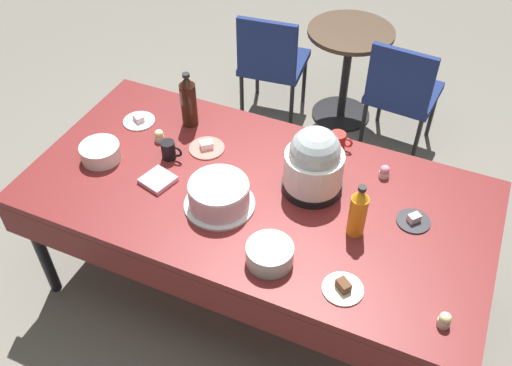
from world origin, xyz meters
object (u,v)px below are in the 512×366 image
(potluck_table, at_px, (256,200))
(slow_cooker, at_px, (314,163))
(dessert_plate_coral, at_px, (207,147))
(maroon_chair_left, at_px, (272,60))
(dessert_plate_cream, at_px, (343,288))
(frosted_layer_cake, at_px, (219,195))
(dessert_plate_charcoal, at_px, (413,220))
(soda_bottle_orange_juice, at_px, (358,212))
(coffee_mug_black, at_px, (169,150))
(cupcake_vanilla, at_px, (159,136))
(soda_bottle_cola, at_px, (188,101))
(round_cafe_table, at_px, (348,58))
(ceramic_snack_bowl, at_px, (100,152))
(cupcake_mint, at_px, (385,172))
(dessert_plate_white, at_px, (139,120))
(coffee_mug_red, at_px, (338,141))
(cupcake_cocoa, at_px, (445,320))
(glass_salad_bowl, at_px, (270,254))
(maroon_chair_right, at_px, (402,90))

(potluck_table, height_order, slow_cooker, slow_cooker)
(dessert_plate_coral, distance_m, maroon_chair_left, 1.36)
(dessert_plate_cream, bearing_deg, frosted_layer_cake, 161.44)
(dessert_plate_charcoal, relative_size, soda_bottle_orange_juice, 0.55)
(dessert_plate_coral, relative_size, coffee_mug_black, 1.61)
(cupcake_vanilla, height_order, soda_bottle_orange_juice, soda_bottle_orange_juice)
(dessert_plate_coral, xyz_separation_m, cupcake_vanilla, (-0.25, -0.04, 0.02))
(coffee_mug_black, xyz_separation_m, maroon_chair_left, (-0.05, 1.46, -0.31))
(soda_bottle_cola, bearing_deg, round_cafe_table, 70.88)
(ceramic_snack_bowl, height_order, cupcake_mint, ceramic_snack_bowl)
(dessert_plate_white, relative_size, coffee_mug_red, 1.42)
(dessert_plate_cream, relative_size, dessert_plate_coral, 0.92)
(cupcake_cocoa, bearing_deg, coffee_mug_black, 163.75)
(frosted_layer_cake, distance_m, coffee_mug_red, 0.71)
(ceramic_snack_bowl, xyz_separation_m, soda_bottle_orange_juice, (1.30, 0.04, 0.08))
(slow_cooker, relative_size, dessert_plate_cream, 2.05)
(maroon_chair_left, bearing_deg, coffee_mug_red, -52.60)
(cupcake_mint, bearing_deg, soda_bottle_orange_juice, -93.83)
(glass_salad_bowl, relative_size, maroon_chair_right, 0.24)
(soda_bottle_orange_juice, height_order, maroon_chair_left, soda_bottle_orange_juice)
(slow_cooker, relative_size, dessert_plate_coral, 1.89)
(glass_salad_bowl, height_order, maroon_chair_right, maroon_chair_right)
(soda_bottle_orange_juice, bearing_deg, potluck_table, 173.27)
(cupcake_cocoa, distance_m, cupcake_mint, 0.83)
(potluck_table, bearing_deg, soda_bottle_orange_juice, -6.73)
(ceramic_snack_bowl, distance_m, round_cafe_table, 2.00)
(dessert_plate_cream, distance_m, maroon_chair_left, 2.18)
(frosted_layer_cake, xyz_separation_m, dessert_plate_coral, (-0.24, 0.33, -0.05))
(potluck_table, bearing_deg, dessert_plate_cream, -34.54)
(dessert_plate_charcoal, distance_m, cupcake_vanilla, 1.33)
(soda_bottle_orange_juice, bearing_deg, maroon_chair_right, 93.91)
(dessert_plate_white, bearing_deg, glass_salad_bowl, -30.17)
(coffee_mug_black, distance_m, maroon_chair_left, 1.49)
(dessert_plate_cream, bearing_deg, cupcake_vanilla, 156.00)
(slow_cooker, height_order, glass_salad_bowl, slow_cooker)
(slow_cooker, height_order, dessert_plate_charcoal, slow_cooker)
(glass_salad_bowl, relative_size, coffee_mug_black, 1.77)
(dessert_plate_white, height_order, soda_bottle_cola, soda_bottle_cola)
(slow_cooker, bearing_deg, maroon_chair_right, 83.39)
(cupcake_cocoa, xyz_separation_m, soda_bottle_orange_juice, (-0.44, 0.32, 0.09))
(ceramic_snack_bowl, bearing_deg, soda_bottle_cola, 58.07)
(cupcake_cocoa, distance_m, round_cafe_table, 2.34)
(dessert_plate_white, distance_m, round_cafe_table, 1.69)
(cupcake_vanilla, bearing_deg, slow_cooker, -1.04)
(frosted_layer_cake, height_order, coffee_mug_black, frosted_layer_cake)
(round_cafe_table, bearing_deg, dessert_plate_charcoal, -64.49)
(coffee_mug_black, xyz_separation_m, coffee_mug_red, (0.75, 0.42, -0.00))
(slow_cooker, bearing_deg, dessert_plate_white, 174.00)
(frosted_layer_cake, bearing_deg, dessert_plate_charcoal, 17.01)
(coffee_mug_black, height_order, coffee_mug_red, coffee_mug_black)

